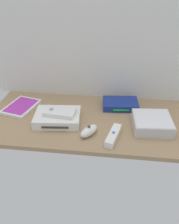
{
  "coord_description": "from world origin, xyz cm",
  "views": [
    {
      "loc": [
        12.06,
        -99.05,
        65.14
      ],
      "look_at": [
        0.0,
        0.0,
        4.0
      ],
      "focal_mm": 39.53,
      "sensor_mm": 36.0,
      "label": 1
    }
  ],
  "objects_px": {
    "game_case": "(21,107)",
    "remote_nunchuk": "(89,131)",
    "network_router": "(120,104)",
    "remote_classic_pad": "(60,112)",
    "game_console": "(58,118)",
    "remote_wand": "(113,136)",
    "mini_computer": "(152,123)"
  },
  "relations": [
    {
      "from": "remote_nunchuk",
      "to": "mini_computer",
      "type": "bearing_deg",
      "value": 50.97
    },
    {
      "from": "mini_computer",
      "to": "network_router",
      "type": "relative_size",
      "value": 0.97
    },
    {
      "from": "game_console",
      "to": "remote_wand",
      "type": "xyz_separation_m",
      "value": [
        0.27,
        -0.1,
        -0.01
      ]
    },
    {
      "from": "network_router",
      "to": "remote_nunchuk",
      "type": "bearing_deg",
      "value": -121.53
    },
    {
      "from": "game_case",
      "to": "network_router",
      "type": "distance_m",
      "value": 0.52
    },
    {
      "from": "network_router",
      "to": "remote_wand",
      "type": "bearing_deg",
      "value": -99.92
    },
    {
      "from": "game_console",
      "to": "remote_classic_pad",
      "type": "bearing_deg",
      "value": -18.76
    },
    {
      "from": "network_router",
      "to": "remote_classic_pad",
      "type": "bearing_deg",
      "value": -152.25
    },
    {
      "from": "game_case",
      "to": "remote_nunchuk",
      "type": "relative_size",
      "value": 2.02
    },
    {
      "from": "remote_nunchuk",
      "to": "game_console",
      "type": "bearing_deg",
      "value": -175.0
    },
    {
      "from": "remote_wand",
      "to": "remote_nunchuk",
      "type": "xyz_separation_m",
      "value": [
        -0.11,
        0.01,
        0.01
      ]
    },
    {
      "from": "game_case",
      "to": "remote_classic_pad",
      "type": "distance_m",
      "value": 0.26
    },
    {
      "from": "game_console",
      "to": "mini_computer",
      "type": "bearing_deg",
      "value": -5.09
    },
    {
      "from": "remote_classic_pad",
      "to": "game_console",
      "type": "bearing_deg",
      "value": 172.12
    },
    {
      "from": "remote_nunchuk",
      "to": "remote_classic_pad",
      "type": "bearing_deg",
      "value": -176.17
    },
    {
      "from": "game_case",
      "to": "remote_wand",
      "type": "relative_size",
      "value": 1.43
    },
    {
      "from": "remote_wand",
      "to": "game_case",
      "type": "bearing_deg",
      "value": 171.17
    },
    {
      "from": "network_router",
      "to": "remote_nunchuk",
      "type": "height_order",
      "value": "remote_nunchuk"
    },
    {
      "from": "remote_wand",
      "to": "remote_classic_pad",
      "type": "height_order",
      "value": "remote_classic_pad"
    },
    {
      "from": "game_case",
      "to": "remote_classic_pad",
      "type": "bearing_deg",
      "value": -10.29
    },
    {
      "from": "game_console",
      "to": "remote_classic_pad",
      "type": "distance_m",
      "value": 0.03
    },
    {
      "from": "remote_classic_pad",
      "to": "network_router",
      "type": "bearing_deg",
      "value": 37.87
    },
    {
      "from": "game_case",
      "to": "network_router",
      "type": "height_order",
      "value": "network_router"
    },
    {
      "from": "mini_computer",
      "to": "remote_nunchuk",
      "type": "height_order",
      "value": "mini_computer"
    },
    {
      "from": "mini_computer",
      "to": "remote_classic_pad",
      "type": "bearing_deg",
      "value": -179.33
    },
    {
      "from": "remote_nunchuk",
      "to": "game_case",
      "type": "bearing_deg",
      "value": -173.02
    },
    {
      "from": "remote_nunchuk",
      "to": "network_router",
      "type": "bearing_deg",
      "value": 96.38
    },
    {
      "from": "game_case",
      "to": "remote_nunchuk",
      "type": "xyz_separation_m",
      "value": [
        0.38,
        -0.19,
        0.01
      ]
    },
    {
      "from": "network_router",
      "to": "remote_wand",
      "type": "height_order",
      "value": "same"
    },
    {
      "from": "remote_wand",
      "to": "remote_nunchuk",
      "type": "relative_size",
      "value": 1.41
    },
    {
      "from": "network_router",
      "to": "mini_computer",
      "type": "bearing_deg",
      "value": -54.37
    },
    {
      "from": "game_case",
      "to": "remote_wand",
      "type": "distance_m",
      "value": 0.52
    }
  ]
}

